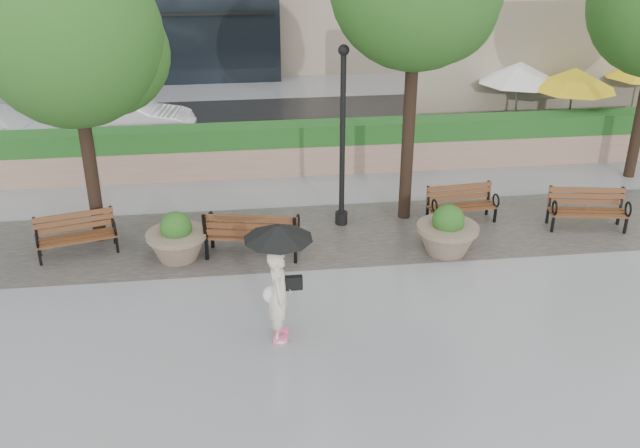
{
  "coord_description": "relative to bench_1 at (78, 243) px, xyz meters",
  "views": [
    {
      "loc": [
        -0.99,
        -11.16,
        7.01
      ],
      "look_at": [
        0.58,
        1.26,
        1.1
      ],
      "focal_mm": 40.0,
      "sensor_mm": 36.0,
      "label": 1
    }
  ],
  "objects": [
    {
      "name": "pedestrian",
      "position": [
        4.0,
        -3.58,
        1.03
      ],
      "size": [
        1.15,
        1.15,
        2.12
      ],
      "rotation": [
        0.0,
        0.0,
        1.44
      ],
      "color": "#F0E1C9",
      "rests_on": "ground"
    },
    {
      "name": "cafe_wall",
      "position": [
        13.87,
        7.28,
        1.74
      ],
      "size": [
        10.0,
        0.6,
        4.0
      ],
      "primitive_type": "cube",
      "color": "tan",
      "rests_on": "ground"
    },
    {
      "name": "bench_3",
      "position": [
        8.49,
        0.58,
        -0.01
      ],
      "size": [
        1.62,
        0.77,
        0.84
      ],
      "rotation": [
        0.0,
        0.0,
        0.09
      ],
      "color": "brown",
      "rests_on": "ground"
    },
    {
      "name": "ground",
      "position": [
        4.37,
        -2.72,
        -0.26
      ],
      "size": [
        100.0,
        100.0,
        0.0
      ],
      "primitive_type": "plane",
      "color": "gray",
      "rests_on": "ground"
    },
    {
      "name": "car_right",
      "position": [
        0.17,
        7.66,
        0.41
      ],
      "size": [
        4.14,
        1.75,
        1.33
      ],
      "primitive_type": "imported",
      "rotation": [
        0.0,
        0.0,
        1.49
      ],
      "color": "white",
      "rests_on": "ground"
    },
    {
      "name": "patio_umb_white",
      "position": [
        12.01,
        6.49,
        1.73
      ],
      "size": [
        2.5,
        2.5,
        2.3
      ],
      "color": "black",
      "rests_on": "ground"
    },
    {
      "name": "bench_1",
      "position": [
        0.0,
        0.0,
        0.0
      ],
      "size": [
        1.72,
        1.03,
        0.87
      ],
      "rotation": [
        0.0,
        0.0,
        0.25
      ],
      "color": "brown",
      "rests_on": "ground"
    },
    {
      "name": "hedge_wall",
      "position": [
        4.37,
        4.28,
        0.41
      ],
      "size": [
        24.0,
        0.8,
        1.35
      ],
      "color": "tan",
      "rests_on": "ground"
    },
    {
      "name": "patio_umb_yellow_a",
      "position": [
        13.28,
        5.53,
        1.73
      ],
      "size": [
        2.5,
        2.5,
        2.3
      ],
      "color": "black",
      "rests_on": "ground"
    },
    {
      "name": "cafe_hedge",
      "position": [
        13.37,
        5.08,
        0.19
      ],
      "size": [
        8.0,
        0.5,
        0.9
      ],
      "primitive_type": "cube",
      "color": "#1E541C",
      "rests_on": "ground"
    },
    {
      "name": "planter_right",
      "position": [
        7.71,
        -0.89,
        0.17
      ],
      "size": [
        1.3,
        1.3,
        1.09
      ],
      "color": "#7F6B56",
      "rests_on": "ground"
    },
    {
      "name": "planter_left",
      "position": [
        2.1,
        -0.45,
        0.15
      ],
      "size": [
        1.26,
        1.26,
        1.05
      ],
      "color": "#7F6B56",
      "rests_on": "ground"
    },
    {
      "name": "lamppost",
      "position": [
        5.73,
        0.8,
        1.55
      ],
      "size": [
        0.28,
        0.28,
        4.1
      ],
      "color": "black",
      "rests_on": "ground"
    },
    {
      "name": "cobble_strip",
      "position": [
        4.37,
        0.28,
        -0.25
      ],
      "size": [
        28.0,
        3.2,
        0.01
      ],
      "primitive_type": "cube",
      "color": "#383330",
      "rests_on": "ground"
    },
    {
      "name": "asphalt_street",
      "position": [
        4.37,
        8.28,
        -0.26
      ],
      "size": [
        40.0,
        7.0,
        0.0
      ],
      "primitive_type": "cube",
      "color": "black",
      "rests_on": "ground"
    },
    {
      "name": "bench_4",
      "position": [
        11.19,
        -0.13,
        0.01
      ],
      "size": [
        1.78,
        0.95,
        0.91
      ],
      "rotation": [
        0.0,
        0.0,
        -0.17
      ],
      "color": "brown",
      "rests_on": "ground"
    },
    {
      "name": "car_left",
      "position": [
        -3.42,
        7.16,
        0.39
      ],
      "size": [
        4.73,
        2.74,
        1.29
      ],
      "primitive_type": "imported",
      "rotation": [
        0.0,
        0.0,
        1.35
      ],
      "color": "white",
      "rests_on": "ground"
    },
    {
      "name": "bench_2",
      "position": [
        3.65,
        -0.52,
        0.05
      ],
      "size": [
        2.06,
        1.16,
        1.04
      ],
      "rotation": [
        0.0,
        0.0,
        2.94
      ],
      "color": "brown",
      "rests_on": "ground"
    },
    {
      "name": "tree_0",
      "position": [
        0.49,
        0.76,
        4.02
      ],
      "size": [
        3.64,
        3.57,
        6.19
      ],
      "color": "black",
      "rests_on": "ground"
    }
  ]
}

